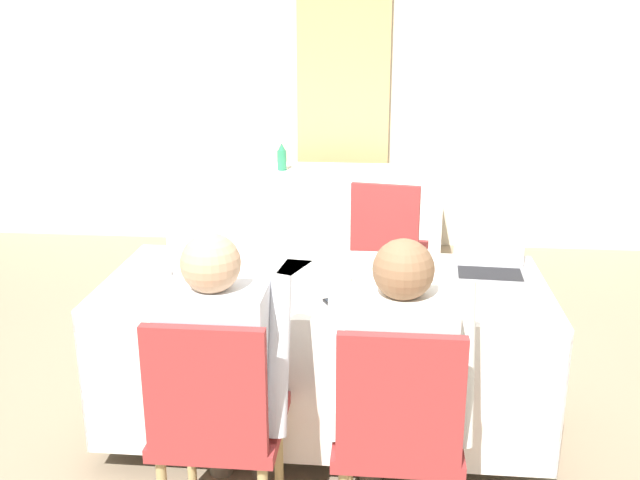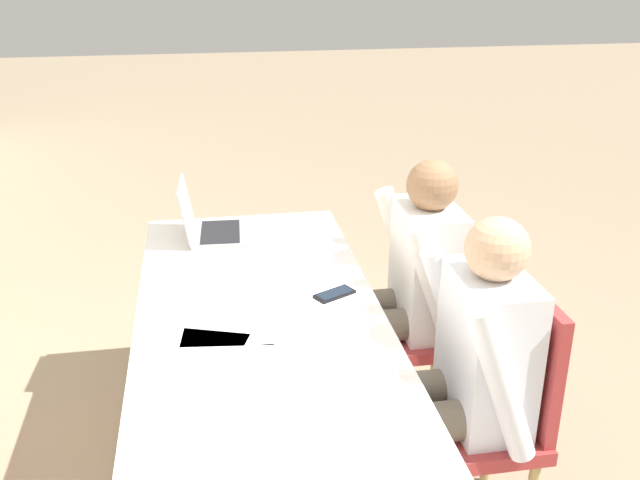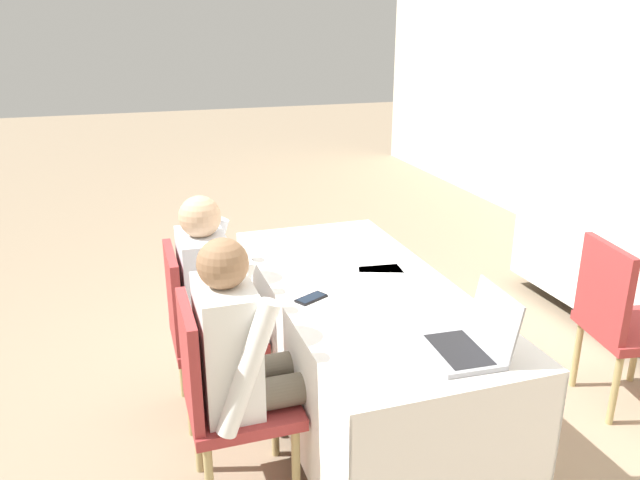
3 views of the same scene
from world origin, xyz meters
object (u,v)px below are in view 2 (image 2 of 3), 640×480
at_px(chair_near_right, 430,315).
at_px(laptop, 210,226).
at_px(chair_near_left, 489,404).
at_px(person_white_shirt, 408,282).
at_px(cell_phone, 335,294).
at_px(person_checkered_shirt, 463,366).

bearing_deg(chair_near_right, laptop, -114.64).
distance_m(chair_near_left, person_white_shirt, 0.66).
xyz_separation_m(cell_phone, chair_near_left, (-0.39, -0.45, -0.25)).
xyz_separation_m(cell_phone, chair_near_right, (0.24, -0.45, -0.25)).
relative_size(laptop, person_checkered_shirt, 0.28).
bearing_deg(cell_phone, chair_near_right, -89.61).
relative_size(cell_phone, person_white_shirt, 0.14).
relative_size(laptop, cell_phone, 2.00).
xyz_separation_m(chair_near_right, person_white_shirt, (-0.00, 0.10, 0.16)).
relative_size(laptop, chair_near_right, 0.36).
bearing_deg(chair_near_right, person_checkered_shirt, -9.32).
height_order(laptop, person_checkered_shirt, person_checkered_shirt).
bearing_deg(person_checkered_shirt, laptop, -143.19).
height_order(laptop, chair_near_left, laptop).
height_order(person_checkered_shirt, person_white_shirt, same).
relative_size(laptop, chair_near_left, 0.36).
distance_m(cell_phone, chair_near_left, 0.65).
height_order(chair_near_left, person_white_shirt, person_white_shirt).
height_order(laptop, chair_near_right, laptop).
distance_m(laptop, person_checkered_shirt, 1.29).
bearing_deg(person_white_shirt, chair_near_left, 9.32).
bearing_deg(cell_phone, laptop, 5.84).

